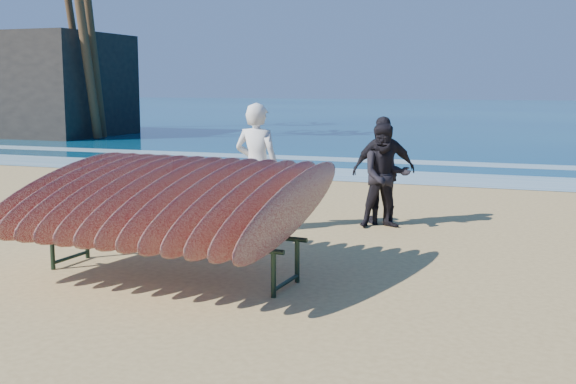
{
  "coord_description": "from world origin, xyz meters",
  "views": [
    {
      "loc": [
        2.96,
        -7.3,
        2.24
      ],
      "look_at": [
        0.0,
        0.8,
        0.95
      ],
      "focal_mm": 45.0,
      "sensor_mm": 36.0,
      "label": 1
    }
  ],
  "objects_px": {
    "surfboard_rack": "(169,199)",
    "building": "(10,85)",
    "person_dark_a": "(385,176)",
    "person_dark_b": "(384,171)",
    "person_white": "(257,167)"
  },
  "relations": [
    {
      "from": "surfboard_rack",
      "to": "building",
      "type": "height_order",
      "value": "building"
    },
    {
      "from": "person_dark_a",
      "to": "building",
      "type": "distance_m",
      "value": 25.8
    },
    {
      "from": "person_dark_b",
      "to": "person_dark_a",
      "type": "bearing_deg",
      "value": 79.29
    },
    {
      "from": "person_dark_b",
      "to": "building",
      "type": "bearing_deg",
      "value": -64.15
    },
    {
      "from": "building",
      "to": "person_dark_a",
      "type": "bearing_deg",
      "value": -36.94
    },
    {
      "from": "person_dark_a",
      "to": "surfboard_rack",
      "type": "bearing_deg",
      "value": -139.97
    },
    {
      "from": "person_white",
      "to": "building",
      "type": "relative_size",
      "value": 0.2
    },
    {
      "from": "person_dark_b",
      "to": "person_white",
      "type": "bearing_deg",
      "value": 5.69
    },
    {
      "from": "surfboard_rack",
      "to": "person_dark_a",
      "type": "distance_m",
      "value": 4.11
    },
    {
      "from": "surfboard_rack",
      "to": "person_white",
      "type": "distance_m",
      "value": 2.88
    },
    {
      "from": "person_dark_b",
      "to": "building",
      "type": "height_order",
      "value": "building"
    },
    {
      "from": "surfboard_rack",
      "to": "building",
      "type": "xyz_separation_m",
      "value": [
        -18.86,
        19.2,
        1.29
      ]
    },
    {
      "from": "person_dark_a",
      "to": "person_dark_b",
      "type": "xyz_separation_m",
      "value": [
        -0.09,
        0.29,
        0.05
      ]
    },
    {
      "from": "person_dark_b",
      "to": "building",
      "type": "distance_m",
      "value": 25.55
    },
    {
      "from": "person_white",
      "to": "person_dark_a",
      "type": "xyz_separation_m",
      "value": [
        1.82,
        0.85,
        -0.16
      ]
    }
  ]
}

